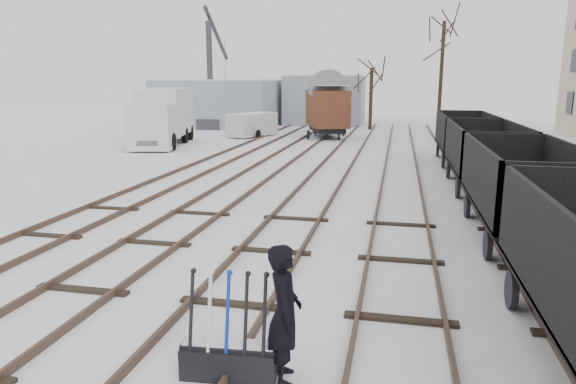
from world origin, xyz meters
name	(u,v)px	position (x,y,z in m)	size (l,w,h in m)	color
ground	(231,305)	(0.00, 0.00, 0.00)	(120.00, 120.00, 0.00)	white
tracks	(330,172)	(0.00, 13.67, 0.07)	(13.90, 52.00, 0.16)	black
shed_left	(219,103)	(-13.00, 36.00, 2.05)	(10.00, 8.00, 4.10)	#8A939C
shed_right	(325,100)	(-4.00, 40.00, 2.25)	(7.00, 6.00, 4.50)	#8A939C
ground_frame	(229,358)	(0.71, -2.19, 0.28)	(1.33, 0.51, 1.49)	black
worker	(284,314)	(1.46, -2.09, 0.96)	(0.70, 0.46, 1.92)	black
freight_wagon_b	(523,203)	(6.00, 5.46, 0.92)	(2.37, 5.93, 2.42)	black
freight_wagon_c	(484,164)	(6.00, 11.86, 0.92)	(2.37, 5.93, 2.42)	black
freight_wagon_d	(464,144)	(6.00, 18.26, 0.92)	(2.37, 5.93, 2.42)	black
box_van_wagon	(327,107)	(-2.21, 28.29, 2.15)	(3.99, 5.39, 3.69)	black
lorry	(162,116)	(-11.68, 21.71, 1.81)	(3.61, 8.05, 3.52)	black
panel_van	(252,124)	(-7.59, 27.77, 0.89)	(3.13, 4.23, 1.71)	silver
crane	(212,98)	(-12.62, 33.07, 2.59)	(2.00, 5.73, 9.84)	#323338
tree_far_left	(371,99)	(0.46, 35.24, 2.51)	(0.30, 0.30, 5.03)	black
tree_far_right	(441,77)	(5.97, 35.71, 4.30)	(0.30, 0.30, 8.60)	black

